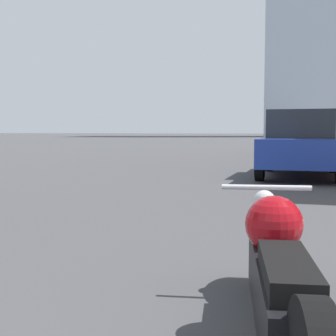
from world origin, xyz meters
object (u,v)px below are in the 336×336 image
object	(u,v)px
parked_car_yellow	(300,135)
motorcycle	(278,279)
parked_car_red	(301,137)
parked_car_black	(302,134)
parked_car_blue	(301,144)

from	to	relation	value
parked_car_yellow	motorcycle	bearing A→B (deg)	-90.98
parked_car_red	parked_car_black	world-z (taller)	parked_car_black
motorcycle	parked_car_red	bearing A→B (deg)	81.24
parked_car_yellow	parked_car_black	xyz separation A→B (m)	(0.16, 13.02, 0.07)
motorcycle	parked_car_yellow	world-z (taller)	parked_car_yellow
parked_car_blue	parked_car_yellow	xyz separation A→B (m)	(-0.11, 25.03, -0.03)
parked_car_red	parked_car_black	xyz separation A→B (m)	(0.06, 25.83, -0.01)
motorcycle	parked_car_black	world-z (taller)	parked_car_black
parked_car_blue	parked_car_black	bearing A→B (deg)	90.74
parked_car_yellow	parked_car_black	size ratio (longest dim) A/B	0.97
motorcycle	parked_car_black	distance (m)	48.14
parked_car_yellow	parked_car_black	world-z (taller)	parked_car_black
parked_car_black	parked_car_red	bearing A→B (deg)	-86.66
parked_car_yellow	parked_car_black	bearing A→B (deg)	88.25
motorcycle	parked_car_red	world-z (taller)	parked_car_red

